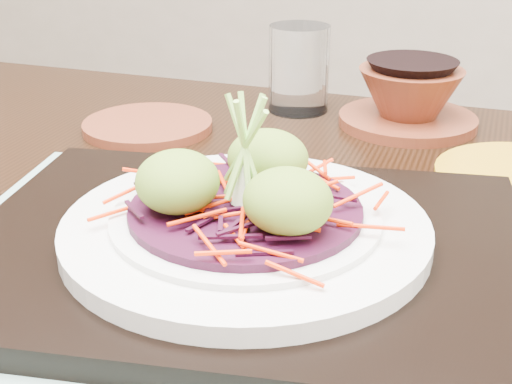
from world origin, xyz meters
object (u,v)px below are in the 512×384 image
at_px(dining_table, 284,325).
at_px(white_plate, 246,227).
at_px(serving_tray, 246,249).
at_px(terracotta_bowl_set, 409,100).
at_px(water_glass, 299,69).
at_px(terracotta_side_plate, 148,126).

xyz_separation_m(dining_table, white_plate, (-0.01, -0.07, 0.13)).
xyz_separation_m(serving_tray, terracotta_bowl_set, (0.04, 0.38, 0.02)).
relative_size(white_plate, water_glass, 2.59).
height_order(white_plate, terracotta_side_plate, white_plate).
height_order(serving_tray, white_plate, white_plate).
height_order(dining_table, serving_tray, serving_tray).
xyz_separation_m(serving_tray, terracotta_side_plate, (-0.23, 0.24, -0.01)).
relative_size(serving_tray, white_plate, 1.54).
bearing_deg(water_glass, terracotta_side_plate, -133.82).
relative_size(dining_table, water_glass, 11.90).
bearing_deg(terracotta_side_plate, white_plate, -46.16).
relative_size(terracotta_side_plate, terracotta_bowl_set, 0.81).
bearing_deg(white_plate, terracotta_bowl_set, 83.66).
height_order(water_glass, terracotta_bowl_set, water_glass).
distance_m(serving_tray, terracotta_side_plate, 0.34).
distance_m(dining_table, terracotta_bowl_set, 0.34).
distance_m(dining_table, water_glass, 0.37).
bearing_deg(serving_tray, terracotta_side_plate, 120.95).
xyz_separation_m(water_glass, terracotta_bowl_set, (0.14, -0.00, -0.02)).
relative_size(serving_tray, terracotta_side_plate, 2.82).
height_order(dining_table, terracotta_bowl_set, terracotta_bowl_set).
bearing_deg(serving_tray, dining_table, 72.50).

